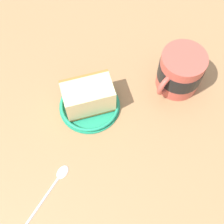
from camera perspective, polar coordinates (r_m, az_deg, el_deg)
The scene contains 5 objects.
ground_plane at distance 64.55cm, azimuth 3.68°, elevation -5.12°, with size 154.98×154.98×2.68cm, color #936D47.
small_plate at distance 65.81cm, azimuth -4.27°, elevation 1.35°, with size 13.34×13.34×1.35cm.
cake_slice at distance 62.98cm, azimuth -4.54°, elevation 3.02°, with size 12.16×10.80×6.74cm.
tea_mug at distance 66.63cm, azimuth 12.80°, elevation 7.61°, with size 9.68×11.55×9.68cm.
teaspoon at distance 60.87cm, azimuth -10.81°, elevation -13.02°, with size 5.14×13.72×0.80cm.
Camera 1 is at (2.11, -24.06, 58.52)cm, focal length 48.22 mm.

